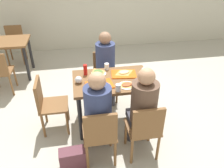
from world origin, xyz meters
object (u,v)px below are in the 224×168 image
at_px(tray_red_near, 100,85).
at_px(paper_plate_center, 99,73).
at_px(pizza_slice_a, 99,84).
at_px(condiment_bottle, 85,70).
at_px(tray_red_far, 124,74).
at_px(chair_far_side, 105,72).
at_px(pizza_slice_b, 124,72).
at_px(background_chair_far, 15,41).
at_px(chair_near_left, 100,133).
at_px(background_table, 6,47).
at_px(person_far_side, 106,63).
at_px(person_in_red, 98,110).
at_px(main_table, 112,86).
at_px(paper_plate_near_edge, 127,85).
at_px(chair_near_right, 145,128).
at_px(soda_can, 144,72).
at_px(plastic_cup_b, 118,88).
at_px(foil_bundle, 79,80).
at_px(handbag, 73,159).
at_px(person_in_brown_jacket, 143,105).
at_px(plastic_cup_a, 107,67).
at_px(chair_left_end, 47,102).
at_px(pizza_slice_d, 127,85).
at_px(pizza_slice_c, 98,72).

relative_size(tray_red_near, paper_plate_center, 1.64).
bearing_deg(pizza_slice_a, condiment_bottle, 115.99).
bearing_deg(tray_red_far, chair_far_side, 106.76).
relative_size(paper_plate_center, pizza_slice_b, 0.82).
bearing_deg(background_chair_far, chair_near_left, -64.71).
bearing_deg(background_table, person_far_side, -34.02).
bearing_deg(person_in_red, pizza_slice_b, 57.26).
bearing_deg(main_table, paper_plate_near_edge, -50.60).
xyz_separation_m(chair_near_right, condiment_bottle, (-0.63, 0.95, 0.36)).
height_order(pizza_slice_b, soda_can, soda_can).
relative_size(chair_near_right, tray_red_far, 2.34).
distance_m(chair_near_right, person_in_red, 0.62).
xyz_separation_m(plastic_cup_b, foil_bundle, (-0.50, 0.29, 0.00)).
distance_m(tray_red_near, handbag, 1.00).
height_order(pizza_slice_b, foil_bundle, foil_bundle).
bearing_deg(paper_plate_near_edge, main_table, 129.40).
bearing_deg(person_in_brown_jacket, background_chair_far, 123.62).
bearing_deg(background_table, plastic_cup_a, -40.32).
bearing_deg(tray_red_near, soda_can, 12.48).
relative_size(chair_near_right, pizza_slice_a, 3.80).
relative_size(tray_red_near, background_chair_far, 0.43).
relative_size(tray_red_near, pizza_slice_a, 1.62).
bearing_deg(paper_plate_near_edge, person_far_side, 101.52).
bearing_deg(foil_bundle, background_table, 126.43).
xyz_separation_m(paper_plate_near_edge, pizza_slice_a, (-0.36, 0.07, 0.02)).
distance_m(chair_near_right, paper_plate_near_edge, 0.63).
xyz_separation_m(person_far_side, tray_red_near, (-0.19, -0.74, 0.04)).
xyz_separation_m(person_in_brown_jacket, tray_red_far, (-0.08, 0.72, 0.04)).
xyz_separation_m(person_in_brown_jacket, pizza_slice_a, (-0.47, 0.48, 0.06)).
bearing_deg(paper_plate_center, chair_near_right, -65.14).
distance_m(chair_near_right, tray_red_far, 0.91).
distance_m(plastic_cup_a, soda_can, 0.58).
bearing_deg(foil_bundle, person_far_side, 53.30).
bearing_deg(person_in_brown_jacket, soda_can, 72.94).
bearing_deg(pizza_slice_b, handbag, -132.63).
height_order(person_in_brown_jacket, paper_plate_center, person_in_brown_jacket).
bearing_deg(condiment_bottle, pizza_slice_b, -6.81).
xyz_separation_m(person_in_brown_jacket, background_chair_far, (-2.13, 3.21, -0.25)).
xyz_separation_m(chair_left_end, pizza_slice_d, (1.10, -0.20, 0.30)).
height_order(chair_far_side, soda_can, soda_can).
relative_size(person_in_red, tray_red_far, 3.48).
bearing_deg(background_chair_far, chair_far_side, -44.86).
bearing_deg(handbag, plastic_cup_a, 60.95).
xyz_separation_m(person_far_side, pizza_slice_d, (0.17, -0.81, 0.05)).
relative_size(chair_far_side, person_far_side, 0.67).
bearing_deg(person_in_red, pizza_slice_d, 42.66).
bearing_deg(chair_near_right, pizza_slice_c, 114.43).
xyz_separation_m(handbag, background_table, (-1.23, 2.63, 0.50)).
height_order(pizza_slice_a, handbag, pizza_slice_a).
bearing_deg(chair_far_side, main_table, -90.00).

